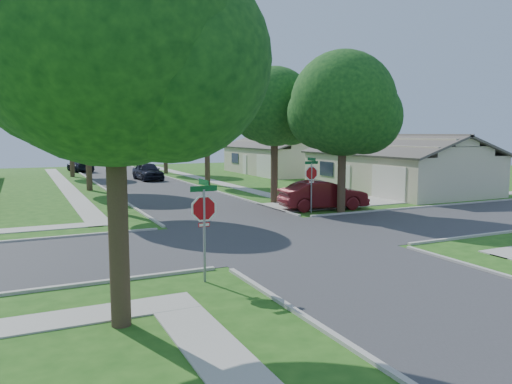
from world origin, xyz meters
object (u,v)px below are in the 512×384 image
object	(u,v)px
tree_ne_corner	(344,108)
house_ne_far	(281,159)
tree_w_near	(116,98)
tree_w_far	(71,120)
car_driveway	(323,195)
tree_w_mid	(87,103)
tree_e_near	(275,110)
car_curb_west	(81,165)
tree_e_mid	(207,109)
stop_sign_sw	(204,213)
house_ne_near	(396,170)
stop_sign_ne	(311,175)
car_curb_east	(148,171)
tree_sw_corner	(115,39)
tree_e_far	(165,117)

from	to	relation	value
tree_ne_corner	house_ne_far	world-z (taller)	tree_ne_corner
tree_w_near	tree_w_far	distance (m)	25.01
car_driveway	tree_w_mid	bearing A→B (deg)	42.24
tree_e_near	tree_w_far	xyz separation A→B (m)	(-9.40, 25.00, -0.14)
tree_e_near	car_driveway	bearing A→B (deg)	-70.40
tree_e_near	tree_w_near	distance (m)	9.41
car_driveway	car_curb_west	size ratio (longest dim) A/B	0.97
tree_e_mid	car_curb_west	distance (m)	22.02
stop_sign_sw	car_curb_west	world-z (taller)	stop_sign_sw
tree_e_near	stop_sign_sw	bearing A→B (deg)	-124.59
tree_w_mid	house_ne_near	bearing A→B (deg)	-25.88
stop_sign_sw	tree_w_far	bearing A→B (deg)	89.93
tree_e_mid	tree_w_mid	distance (m)	9.40
tree_w_far	car_curb_west	bearing A→B (deg)	77.92
tree_w_mid	car_curb_west	xyz separation A→B (m)	(1.44, 19.78, -5.75)
stop_sign_ne	car_curb_east	xyz separation A→B (m)	(-3.50, 22.60, -1.22)
tree_e_near	tree_sw_corner	world-z (taller)	tree_sw_corner
tree_sw_corner	car_driveway	distance (m)	19.14
tree_w_far	house_ne_near	world-z (taller)	tree_w_far
tree_ne_corner	house_ne_near	world-z (taller)	tree_ne_corner
tree_w_far	car_driveway	distance (m)	30.79
stop_sign_sw	car_driveway	bearing A→B (deg)	43.63
house_ne_far	car_curb_east	bearing A→B (deg)	-173.48
tree_w_mid	tree_w_near	bearing A→B (deg)	-90.02
tree_e_far	tree_sw_corner	bearing A→B (deg)	-106.56
tree_e_far	car_curb_west	xyz separation A→B (m)	(-7.95, 6.78, -5.24)
stop_sign_ne	tree_sw_corner	bearing A→B (deg)	-136.06
tree_e_near	tree_w_near	xyz separation A→B (m)	(-9.40, 0.00, 0.47)
tree_e_mid	car_curb_west	xyz separation A→B (m)	(-7.96, 19.78, -5.51)
tree_w_mid	tree_ne_corner	bearing A→B (deg)	-56.78
stop_sign_sw	tree_e_far	distance (m)	40.04
tree_w_near	tree_sw_corner	world-z (taller)	tree_sw_corner
car_curb_east	tree_e_far	bearing A→B (deg)	58.37
tree_w_far	house_ne_far	bearing A→B (deg)	-13.64
car_curb_east	stop_sign_ne	bearing A→B (deg)	-84.89
house_ne_near	car_driveway	bearing A→B (deg)	-151.19
tree_w_far	house_ne_near	xyz separation A→B (m)	(20.64, -23.01, -3.99)
stop_sign_ne	tree_w_mid	bearing A→B (deg)	119.80
tree_w_near	tree_e_far	bearing A→B (deg)	69.40
stop_sign_ne	tree_e_near	world-z (taller)	tree_e_near
house_ne_near	house_ne_far	xyz separation A→B (m)	(0.00, 18.00, 0.00)
stop_sign_ne	tree_w_near	world-z (taller)	tree_w_near
stop_sign_sw	tree_e_mid	size ratio (longest dim) A/B	0.32
stop_sign_ne	car_curb_west	world-z (taller)	stop_sign_ne
tree_ne_corner	tree_e_far	bearing A→B (deg)	93.09
tree_ne_corner	tree_w_far	bearing A→B (deg)	110.28
tree_e_mid	house_ne_near	xyz separation A→B (m)	(11.23, -10.01, -4.74)
tree_w_mid	tree_w_far	size ratio (longest dim) A/B	1.19
car_driveway	tree_e_far	bearing A→B (deg)	10.29
tree_w_mid	tree_e_near	bearing A→B (deg)	-51.95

